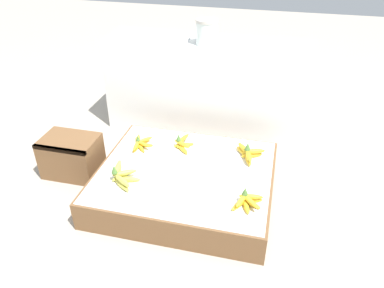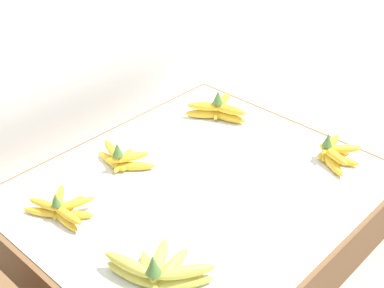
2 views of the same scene
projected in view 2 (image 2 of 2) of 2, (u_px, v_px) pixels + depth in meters
name	position (u px, v px, depth m)	size (l,w,h in m)	color
ground_plane	(197.00, 232.00, 1.67)	(10.00, 10.00, 0.00)	#A89E8E
display_platform	(197.00, 210.00, 1.62)	(1.03, 0.88, 0.18)	brown
back_vendor_table	(12.00, 58.00, 1.94)	(1.48, 0.41, 0.69)	white
banana_bunch_front_left	(158.00, 270.00, 1.25)	(0.18, 0.24, 0.11)	gold
banana_bunch_front_right	(334.00, 153.00, 1.67)	(0.16, 0.14, 0.10)	gold
banana_bunch_middle_left	(61.00, 209.00, 1.45)	(0.16, 0.20, 0.08)	gold
banana_bunch_middle_midleft	(121.00, 158.00, 1.64)	(0.14, 0.20, 0.10)	gold
banana_bunch_middle_right	(218.00, 109.00, 1.89)	(0.19, 0.21, 0.11)	gold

